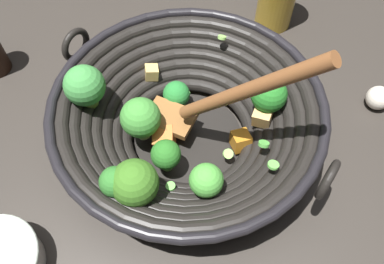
# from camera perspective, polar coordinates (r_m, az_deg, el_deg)

# --- Properties ---
(ground_plane) EXTENTS (4.00, 4.00, 0.00)m
(ground_plane) POSITION_cam_1_polar(r_m,az_deg,el_deg) (0.61, -0.57, -1.16)
(ground_plane) COLOR #332D28
(wok) EXTENTS (0.38, 0.41, 0.25)m
(wok) POSITION_cam_1_polar(r_m,az_deg,el_deg) (0.56, -0.86, 2.03)
(wok) COLOR black
(wok) RESTS_ON ground
(garlic_bulb) EXTENTS (0.04, 0.04, 0.04)m
(garlic_bulb) POSITION_cam_1_polar(r_m,az_deg,el_deg) (0.70, 25.29, 4.48)
(garlic_bulb) COLOR silver
(garlic_bulb) RESTS_ON ground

